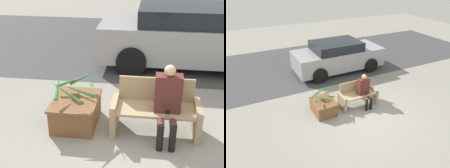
# 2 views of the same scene
# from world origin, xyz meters

# --- Properties ---
(ground_plane) EXTENTS (30.00, 30.00, 0.00)m
(ground_plane) POSITION_xyz_m (0.00, 0.00, 0.00)
(ground_plane) COLOR gray
(road_surface) EXTENTS (20.00, 6.00, 0.01)m
(road_surface) POSITION_xyz_m (0.00, 5.43, 0.00)
(road_surface) COLOR #424244
(road_surface) RESTS_ON ground_plane
(bench) EXTENTS (1.40, 0.59, 0.86)m
(bench) POSITION_xyz_m (0.18, 0.70, 0.39)
(bench) COLOR tan
(bench) RESTS_ON ground_plane
(person_seated) EXTENTS (0.41, 0.58, 1.22)m
(person_seated) POSITION_xyz_m (0.35, 0.52, 0.67)
(person_seated) COLOR #51231E
(person_seated) RESTS_ON ground_plane
(planter_box) EXTENTS (0.75, 0.94, 0.47)m
(planter_box) POSITION_xyz_m (-1.15, 0.75, 0.25)
(planter_box) COLOR brown
(planter_box) RESTS_ON ground_plane
(potted_plant) EXTENTS (0.77, 0.79, 0.48)m
(potted_plant) POSITION_xyz_m (-1.15, 0.75, 0.69)
(potted_plant) COLOR brown
(potted_plant) RESTS_ON planter_box
(parked_car) EXTENTS (4.27, 1.98, 1.47)m
(parked_car) POSITION_xyz_m (0.92, 3.80, 0.75)
(parked_car) COLOR #99999E
(parked_car) RESTS_ON ground_plane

